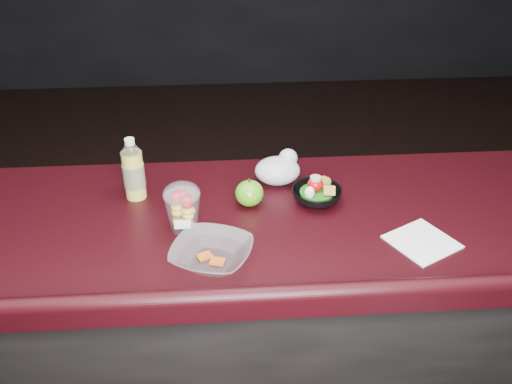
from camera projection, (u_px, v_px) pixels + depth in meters
counter at (232, 342)px, 1.93m from camera, size 4.06×0.71×1.02m
lemonade_bottle at (134, 173)px, 1.72m from camera, size 0.07×0.07×0.20m
fruit_cup at (183, 207)px, 1.58m from camera, size 0.10×0.10×0.15m
green_apple at (249, 193)px, 1.71m from camera, size 0.09×0.09×0.09m
plastic_bag at (279, 169)px, 1.82m from camera, size 0.15×0.12×0.11m
snack_bowl at (316, 194)px, 1.73m from camera, size 0.19×0.19×0.08m
takeout_bowl at (212, 254)px, 1.48m from camera, size 0.27×0.27×0.05m
paper_napkin at (422, 242)px, 1.56m from camera, size 0.22×0.22×0.00m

